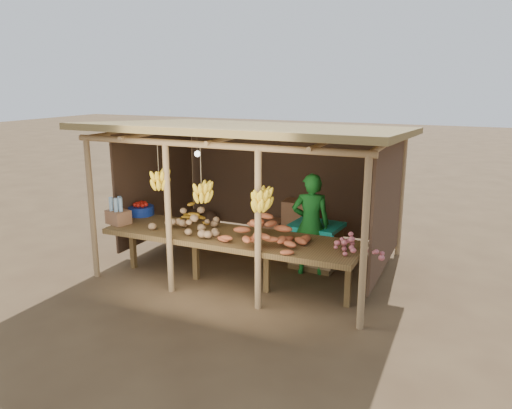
% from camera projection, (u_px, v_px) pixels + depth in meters
% --- Properties ---
extents(ground, '(60.00, 60.00, 0.00)m').
position_uv_depth(ground, '(256.00, 265.00, 8.43)').
color(ground, brown).
rests_on(ground, ground).
extents(stall_structure, '(4.70, 3.50, 2.43)m').
position_uv_depth(stall_structure, '(254.00, 153.00, 7.92)').
color(stall_structure, '#9F7B52').
rests_on(stall_structure, ground).
extents(counter, '(3.90, 1.05, 0.80)m').
position_uv_depth(counter, '(230.00, 239.00, 7.41)').
color(counter, brown).
rests_on(counter, ground).
extents(potato_heap, '(1.18, 0.87, 0.37)m').
position_uv_depth(potato_heap, '(188.00, 219.00, 7.55)').
color(potato_heap, '#9D7851').
rests_on(potato_heap, counter).
extents(sweet_potato_heap, '(1.29, 0.98, 0.36)m').
position_uv_depth(sweet_potato_heap, '(261.00, 231.00, 6.96)').
color(sweet_potato_heap, '#B1532D').
rests_on(sweet_potato_heap, counter).
extents(onion_heap, '(0.84, 0.65, 0.35)m').
position_uv_depth(onion_heap, '(357.00, 240.00, 6.57)').
color(onion_heap, '#BE5C62').
rests_on(onion_heap, counter).
extents(banana_pile, '(0.61, 0.48, 0.34)m').
position_uv_depth(banana_pile, '(193.00, 213.00, 7.95)').
color(banana_pile, gold).
rests_on(banana_pile, counter).
extents(tomato_basin, '(0.43, 0.43, 0.23)m').
position_uv_depth(tomato_basin, '(141.00, 209.00, 8.48)').
color(tomato_basin, navy).
rests_on(tomato_basin, counter).
extents(bottle_box, '(0.41, 0.36, 0.44)m').
position_uv_depth(bottle_box, '(118.00, 213.00, 7.94)').
color(bottle_box, '#8C5D3E').
rests_on(bottle_box, counter).
extents(vendor, '(0.69, 0.56, 1.64)m').
position_uv_depth(vendor, '(311.00, 224.00, 7.87)').
color(vendor, '#176A20').
rests_on(vendor, ground).
extents(tarp_crate, '(0.87, 0.77, 0.96)m').
position_uv_depth(tarp_crate, '(316.00, 244.00, 8.26)').
color(tarp_crate, brown).
rests_on(tarp_crate, ground).
extents(carton_stack, '(1.15, 0.46, 0.86)m').
position_uv_depth(carton_stack, '(288.00, 226.00, 9.35)').
color(carton_stack, '#8C5D3E').
rests_on(carton_stack, ground).
extents(burlap_sacks, '(0.81, 0.42, 0.57)m').
position_uv_depth(burlap_sacks, '(202.00, 221.00, 10.13)').
color(burlap_sacks, '#4B3322').
rests_on(burlap_sacks, ground).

